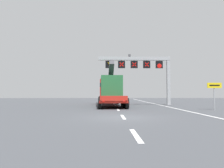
# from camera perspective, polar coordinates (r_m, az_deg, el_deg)

# --- Properties ---
(ground) EXTENTS (112.00, 112.00, 0.00)m
(ground) POSITION_cam_1_polar(r_m,az_deg,el_deg) (14.14, 2.11, -8.83)
(ground) COLOR #424449
(lane_markings) EXTENTS (0.20, 45.85, 0.01)m
(lane_markings) POSITION_cam_1_polar(r_m,az_deg,el_deg) (29.71, 0.67, -5.47)
(lane_markings) COLOR silver
(lane_markings) RESTS_ON ground
(edge_line_right) EXTENTS (0.20, 63.00, 0.01)m
(edge_line_right) POSITION_cam_1_polar(r_m,az_deg,el_deg) (27.01, 13.81, -5.70)
(edge_line_right) COLOR silver
(edge_line_right) RESTS_ON ground
(overhead_lane_gantry) EXTENTS (9.64, 0.90, 6.65)m
(overhead_lane_gantry) POSITION_cam_1_polar(r_m,az_deg,el_deg) (28.49, 8.26, 4.60)
(overhead_lane_gantry) COLOR #9EA0A5
(overhead_lane_gantry) RESTS_ON ground
(heavy_haul_truck_red) EXTENTS (3.44, 14.13, 5.30)m
(heavy_haul_truck_red) POSITION_cam_1_polar(r_m,az_deg,el_deg) (28.63, -0.61, -1.62)
(heavy_haul_truck_red) COLOR red
(heavy_haul_truck_red) RESTS_ON ground
(exit_sign_yellow) EXTENTS (1.35, 0.15, 2.55)m
(exit_sign_yellow) POSITION_cam_1_polar(r_m,az_deg,el_deg) (22.24, 25.49, -1.34)
(exit_sign_yellow) COLOR #9EA0A5
(exit_sign_yellow) RESTS_ON ground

